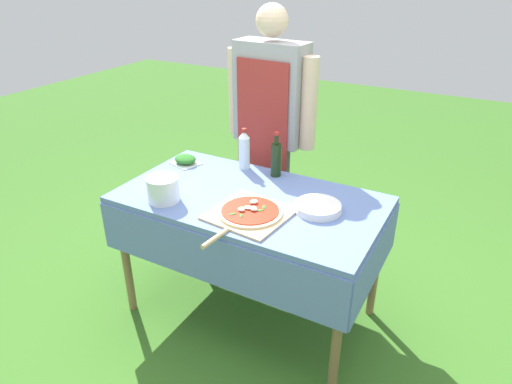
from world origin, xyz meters
TOP-DOWN VIEW (x-y plane):
  - ground_plane at (0.00, 0.00)m, footprint 12.00×12.00m
  - prep_table at (0.00, 0.00)m, footprint 1.45×0.81m
  - person_cook at (-0.22, 0.67)m, footprint 0.65×0.24m
  - pizza_on_peel at (0.10, -0.18)m, footprint 0.41×0.58m
  - oil_bottle at (-0.00, 0.32)m, footprint 0.06×0.06m
  - water_bottle at (-0.22, 0.32)m, footprint 0.07×0.07m
  - herb_container at (-0.59, 0.20)m, footprint 0.21×0.19m
  - mixing_tub at (-0.38, -0.26)m, footprint 0.17×0.17m
  - plate_stack at (0.38, 0.04)m, footprint 0.25×0.25m

SIDE VIEW (x-z plane):
  - ground_plane at x=0.00m, z-range 0.00..0.00m
  - prep_table at x=0.00m, z-range 0.31..1.11m
  - pizza_on_peel at x=0.10m, z-range 0.79..0.84m
  - plate_stack at x=0.38m, z-range 0.80..0.84m
  - herb_container at x=-0.59m, z-range 0.80..0.85m
  - mixing_tub at x=-0.38m, z-range 0.80..0.94m
  - oil_bottle at x=0.00m, z-range 0.77..1.05m
  - water_bottle at x=-0.22m, z-range 0.79..1.05m
  - person_cook at x=-0.22m, z-range 0.16..1.89m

